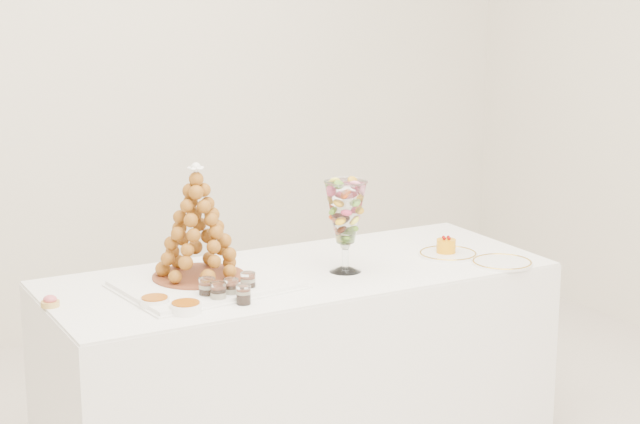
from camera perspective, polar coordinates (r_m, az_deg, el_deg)
buffet_table at (r=3.89m, az=-1.15°, el=-8.03°), size 1.81×0.76×0.68m
lace_tray at (r=3.62m, az=-6.06°, el=-3.86°), size 0.58×0.46×0.02m
macaron_vase at (r=3.74m, az=1.37°, el=-0.08°), size 0.15×0.15×0.32m
cake_plate at (r=4.02m, az=6.84°, el=-2.25°), size 0.22×0.22×0.01m
spare_plate at (r=3.93m, az=9.68°, el=-2.69°), size 0.22×0.22×0.01m
pink_tart at (r=3.51m, az=-14.20°, el=-4.66°), size 0.06×0.06×0.04m
verrine_a at (r=3.48m, az=-6.04°, el=-4.10°), size 0.06×0.06×0.07m
verrine_b at (r=3.49m, az=-4.76°, el=-4.10°), size 0.05×0.05×0.07m
verrine_c at (r=3.55m, az=-3.86°, el=-3.76°), size 0.06×0.06×0.07m
verrine_d at (r=3.44m, az=-5.45°, el=-4.33°), size 0.06×0.06×0.07m
verrine_e at (r=3.43m, az=-4.10°, el=-4.42°), size 0.05×0.05×0.06m
ramekin_back at (r=3.44m, az=-8.81°, el=-4.79°), size 0.09×0.09×0.03m
ramekin_front at (r=3.37m, az=-7.17°, el=-5.10°), size 0.10×0.10×0.03m
croquembouche at (r=3.63m, az=-6.56°, el=-0.54°), size 0.32×0.32×0.40m
mousse_cake at (r=4.02m, az=6.74°, el=-1.79°), size 0.07×0.07×0.06m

